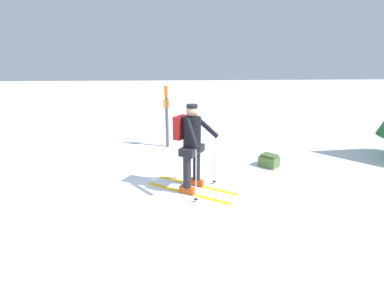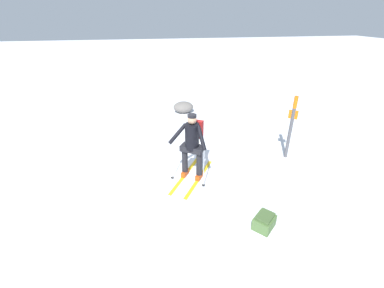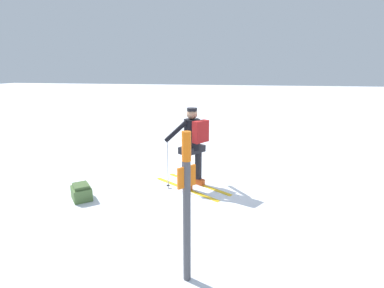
{
  "view_description": "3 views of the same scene",
  "coord_description": "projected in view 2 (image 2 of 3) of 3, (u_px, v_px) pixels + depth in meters",
  "views": [
    {
      "loc": [
        3.83,
        -0.16,
        2.35
      ],
      "look_at": [
        -0.78,
        0.23,
        0.94
      ],
      "focal_mm": 24.0,
      "sensor_mm": 36.0,
      "label": 1
    },
    {
      "loc": [
        0.25,
        5.59,
        3.72
      ],
      "look_at": [
        -0.78,
        0.23,
        0.94
      ],
      "focal_mm": 24.0,
      "sensor_mm": 36.0,
      "label": 2
    },
    {
      "loc": [
        -6.66,
        -0.92,
        2.45
      ],
      "look_at": [
        -0.78,
        0.23,
        0.94
      ],
      "focal_mm": 28.0,
      "sensor_mm": 36.0,
      "label": 3
    }
  ],
  "objects": [
    {
      "name": "rock_boulder",
      "position": [
        183.0,
        107.0,
        10.73
      ],
      "size": [
        0.82,
        0.7,
        0.45
      ],
      "primitive_type": "ellipsoid",
      "color": "slate",
      "rests_on": "ground_plane"
    },
    {
      "name": "skier",
      "position": [
        192.0,
        143.0,
        6.13
      ],
      "size": [
        1.38,
        1.76,
        1.69
      ],
      "color": "gold",
      "rests_on": "ground_plane"
    },
    {
      "name": "dropped_backpack",
      "position": [
        264.0,
        222.0,
        4.94
      ],
      "size": [
        0.53,
        0.53,
        0.31
      ],
      "color": "#4C6B38",
      "rests_on": "ground_plane"
    },
    {
      "name": "trail_marker",
      "position": [
        292.0,
        123.0,
        6.98
      ],
      "size": [
        0.2,
        0.17,
        1.81
      ],
      "color": "#4C4C51",
      "rests_on": "ground_plane"
    },
    {
      "name": "ground_plane",
      "position": [
        161.0,
        175.0,
        6.62
      ],
      "size": [
        80.0,
        80.0,
        0.0
      ],
      "primitive_type": "plane",
      "color": "white"
    }
  ]
}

